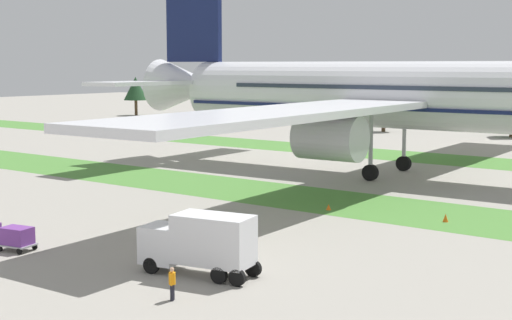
{
  "coord_description": "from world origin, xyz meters",
  "views": [
    {
      "loc": [
        40.5,
        -22.09,
        12.0
      ],
      "look_at": [
        3.71,
        27.0,
        4.0
      ],
      "focal_mm": 51.4,
      "sensor_mm": 36.0,
      "label": 1
    }
  ],
  "objects_px": {
    "ground_crew_marshaller": "(172,282)",
    "taxiway_marker_0": "(446,218)",
    "taxiway_marker_1": "(329,207)",
    "catering_truck": "(199,242)",
    "cargo_dolly_second": "(17,237)",
    "airliner": "(410,95)"
  },
  "relations": [
    {
      "from": "catering_truck",
      "to": "airliner",
      "type": "bearing_deg",
      "value": -2.08
    },
    {
      "from": "catering_truck",
      "to": "taxiway_marker_0",
      "type": "bearing_deg",
      "value": -25.28
    },
    {
      "from": "cargo_dolly_second",
      "to": "catering_truck",
      "type": "relative_size",
      "value": 0.34
    },
    {
      "from": "airliner",
      "to": "taxiway_marker_0",
      "type": "relative_size",
      "value": 135.37
    },
    {
      "from": "cargo_dolly_second",
      "to": "taxiway_marker_1",
      "type": "distance_m",
      "value": 25.41
    },
    {
      "from": "taxiway_marker_0",
      "to": "taxiway_marker_1",
      "type": "xyz_separation_m",
      "value": [
        -9.62,
        -1.41,
        -0.07
      ]
    },
    {
      "from": "airliner",
      "to": "ground_crew_marshaller",
      "type": "xyz_separation_m",
      "value": [
        8.25,
        -45.32,
        -7.85
      ]
    },
    {
      "from": "catering_truck",
      "to": "taxiway_marker_1",
      "type": "bearing_deg",
      "value": -0.12
    },
    {
      "from": "catering_truck",
      "to": "cargo_dolly_second",
      "type": "bearing_deg",
      "value": 91.83
    },
    {
      "from": "airliner",
      "to": "catering_truck",
      "type": "height_order",
      "value": "airliner"
    },
    {
      "from": "taxiway_marker_0",
      "to": "catering_truck",
      "type": "bearing_deg",
      "value": -104.42
    },
    {
      "from": "airliner",
      "to": "taxiway_marker_0",
      "type": "distance_m",
      "value": 23.95
    },
    {
      "from": "ground_crew_marshaller",
      "to": "taxiway_marker_0",
      "type": "height_order",
      "value": "ground_crew_marshaller"
    },
    {
      "from": "cargo_dolly_second",
      "to": "taxiway_marker_0",
      "type": "height_order",
      "value": "cargo_dolly_second"
    },
    {
      "from": "airliner",
      "to": "taxiway_marker_1",
      "type": "distance_m",
      "value": 22.17
    },
    {
      "from": "catering_truck",
      "to": "taxiway_marker_0",
      "type": "distance_m",
      "value": 22.9
    },
    {
      "from": "ground_crew_marshaller",
      "to": "taxiway_marker_0",
      "type": "relative_size",
      "value": 2.72
    },
    {
      "from": "cargo_dolly_second",
      "to": "catering_truck",
      "type": "distance_m",
      "value": 13.51
    },
    {
      "from": "taxiway_marker_0",
      "to": "airliner",
      "type": "bearing_deg",
      "value": 122.47
    },
    {
      "from": "ground_crew_marshaller",
      "to": "taxiway_marker_1",
      "type": "xyz_separation_m",
      "value": [
        -5.84,
        25.01,
        -0.7
      ]
    },
    {
      "from": "cargo_dolly_second",
      "to": "ground_crew_marshaller",
      "type": "distance_m",
      "value": 15.11
    },
    {
      "from": "taxiway_marker_1",
      "to": "cargo_dolly_second",
      "type": "bearing_deg",
      "value": -111.28
    }
  ]
}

